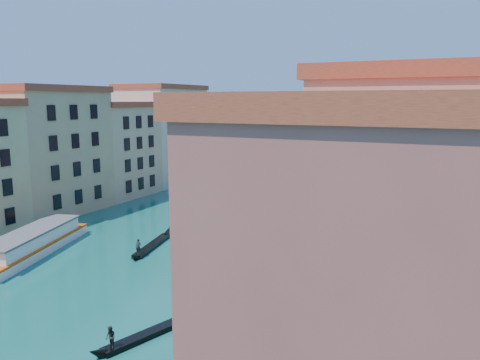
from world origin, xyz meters
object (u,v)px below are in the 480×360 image
object	(u,v)px
gondola_right	(150,331)
blue_dock	(262,305)
vaporetto_far	(239,182)
vaporetto_near	(32,243)
gondola_fore	(152,244)

from	to	relation	value
gondola_right	blue_dock	world-z (taller)	gondola_right
blue_dock	vaporetto_far	bearing A→B (deg)	110.71
vaporetto_near	blue_dock	xyz separation A→B (m)	(29.94, -1.76, -1.01)
vaporetto_far	gondola_right	bearing A→B (deg)	-59.01
gondola_right	gondola_fore	bearing A→B (deg)	143.77
vaporetto_far	blue_dock	bearing A→B (deg)	-50.52
vaporetto_near	blue_dock	world-z (taller)	vaporetto_near
vaporetto_near	gondola_right	bearing A→B (deg)	-39.65
vaporetto_far	blue_dock	xyz separation A→B (m)	(25.80, -48.75, -1.22)
vaporetto_near	gondola_right	world-z (taller)	vaporetto_near
vaporetto_far	blue_dock	world-z (taller)	vaporetto_far
gondola_fore	blue_dock	distance (m)	21.09
gondola_right	blue_dock	bearing A→B (deg)	73.59
blue_dock	gondola_right	bearing A→B (deg)	-131.68
vaporetto_far	gondola_right	xyz separation A→B (m)	(20.09, -57.05, -1.04)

